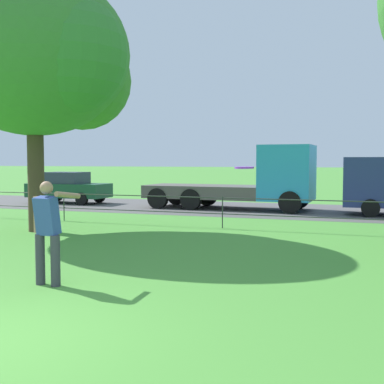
# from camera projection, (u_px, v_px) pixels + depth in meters

# --- Properties ---
(street_strip) EXTENTS (80.00, 6.79, 0.01)m
(street_strip) POSITION_uv_depth(u_px,v_px,m) (263.00, 209.00, 21.40)
(street_strip) COLOR #565454
(street_strip) RESTS_ON ground
(park_fence) EXTENTS (34.74, 0.04, 1.00)m
(park_fence) POSITION_uv_depth(u_px,v_px,m) (222.00, 207.00, 15.47)
(park_fence) COLOR #333833
(park_fence) RESTS_ON ground
(tree_large_lawn) EXTENTS (6.08, 5.70, 7.83)m
(tree_large_lawn) POSITION_uv_depth(u_px,v_px,m) (39.00, 56.00, 14.80)
(tree_large_lawn) COLOR #4C3828
(tree_large_lawn) RESTS_ON ground
(person_thrower) EXTENTS (0.55, 0.78, 1.77)m
(person_thrower) POSITION_uv_depth(u_px,v_px,m) (48.00, 229.00, 8.38)
(person_thrower) COLOR #383842
(person_thrower) RESTS_ON ground
(frisbee) EXTENTS (0.36, 0.36, 0.03)m
(frisbee) POSITION_uv_depth(u_px,v_px,m) (244.00, 168.00, 6.83)
(frisbee) COLOR purple
(car_dark_green_far_right) EXTENTS (4.00, 1.82, 1.54)m
(car_dark_green_far_right) POSITION_uv_depth(u_px,v_px,m) (68.00, 187.00, 24.55)
(car_dark_green_far_right) COLOR #194C2D
(car_dark_green_far_right) RESTS_ON ground
(flatbed_truck_right) EXTENTS (7.36, 2.60, 2.75)m
(flatbed_truck_right) POSITION_uv_depth(u_px,v_px,m) (253.00, 181.00, 21.28)
(flatbed_truck_right) COLOR #2D99D1
(flatbed_truck_right) RESTS_ON ground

